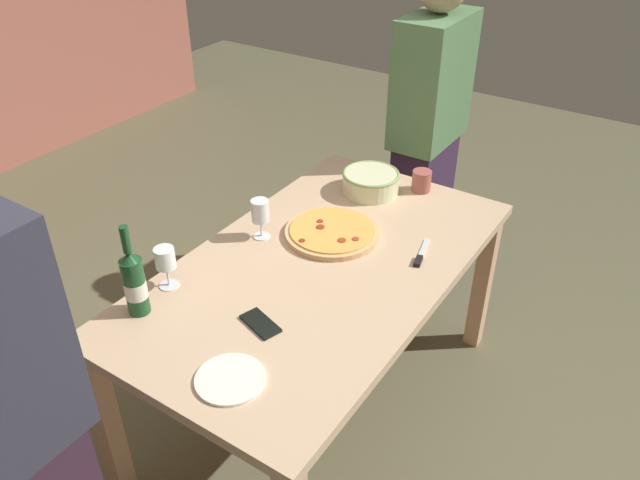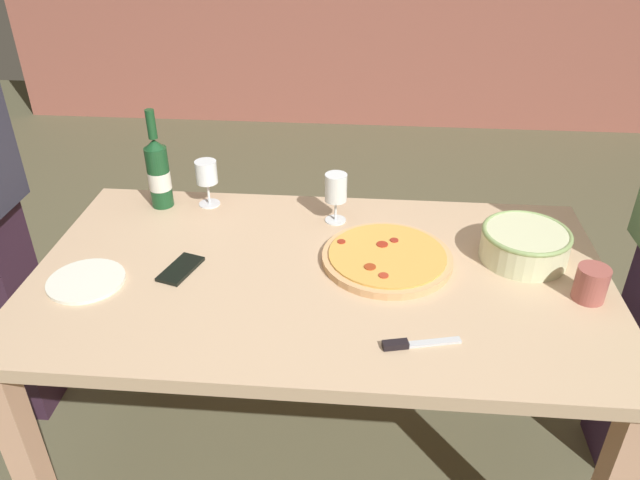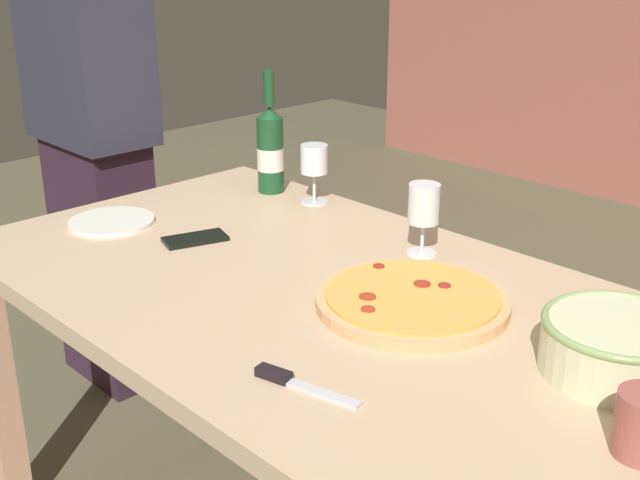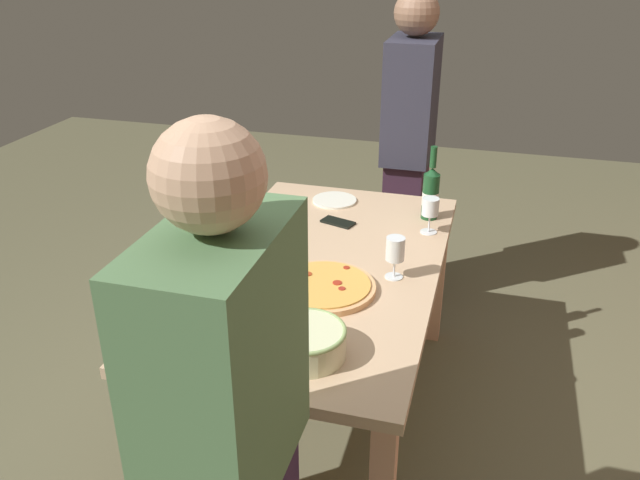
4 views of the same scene
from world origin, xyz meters
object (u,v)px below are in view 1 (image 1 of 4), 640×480
wine_glass_near_pizza (260,213)px  side_plate (230,379)px  pizza_knife (420,256)px  person_guest_left (427,136)px  wine_glass_by_bottle (165,260)px  cell_phone (260,324)px  wine_bottle (134,282)px  cup_amber (422,181)px  serving_bowl (371,181)px  dining_table (320,284)px  pizza (332,232)px

wine_glass_near_pizza → side_plate: 0.77m
pizza_knife → person_guest_left: (0.87, 0.39, 0.06)m
wine_glass_by_bottle → person_guest_left: bearing=-9.9°
cell_phone → person_guest_left: bearing=-157.7°
wine_bottle → cup_amber: bearing=-18.1°
serving_bowl → cup_amber: same height
dining_table → pizza_knife: size_ratio=8.42×
cup_amber → person_guest_left: size_ratio=0.06×
wine_glass_by_bottle → wine_glass_near_pizza: bearing=-10.0°
dining_table → wine_bottle: 0.69m
dining_table → cell_phone: bearing=-176.0°
cell_phone → side_plate: bearing=35.3°
wine_bottle → cup_amber: 1.33m
wine_glass_near_pizza → side_plate: wine_glass_near_pizza is taller
cell_phone → serving_bowl: bearing=-154.2°
dining_table → person_guest_left: (1.11, 0.10, 0.16)m
dining_table → pizza_knife: (0.24, -0.29, 0.10)m
pizza → wine_bottle: size_ratio=1.13×
cell_phone → dining_table: bearing=-158.6°
side_plate → person_guest_left: size_ratio=0.13×
wine_glass_by_bottle → serving_bowl: bearing=-14.4°
pizza → pizza_knife: size_ratio=1.96×
dining_table → cell_phone: size_ratio=11.11×
side_plate → cell_phone: 0.25m
pizza → wine_bottle: 0.80m
wine_bottle → side_plate: bearing=-99.4°
serving_bowl → cell_phone: bearing=-171.6°
pizza → wine_glass_near_pizza: (-0.16, 0.22, 0.09)m
cell_phone → wine_glass_by_bottle: bearing=-70.7°
wine_bottle → side_plate: 0.47m
cell_phone → pizza_knife: bearing=174.7°
serving_bowl → wine_glass_by_bottle: bearing=165.6°
wine_glass_by_bottle → cup_amber: bearing=-21.2°
serving_bowl → person_guest_left: person_guest_left is taller
wine_bottle → person_guest_left: person_guest_left is taller
serving_bowl → wine_bottle: bearing=168.3°
dining_table → serving_bowl: bearing=11.3°
serving_bowl → cell_phone: (-0.96, -0.14, -0.05)m
dining_table → wine_bottle: (-0.55, 0.35, 0.21)m
side_plate → person_guest_left: person_guest_left is taller
side_plate → wine_bottle: bearing=80.6°
wine_glass_near_pizza → pizza: bearing=-54.4°
serving_bowl → dining_table: bearing=-168.7°
serving_bowl → wine_glass_by_bottle: size_ratio=1.61×
wine_glass_near_pizza → pizza_knife: wine_glass_near_pizza is taller
serving_bowl → cell_phone: serving_bowl is taller
cell_phone → pizza_knife: 0.68m
pizza → cell_phone: (-0.57, -0.09, -0.01)m
serving_bowl → pizza_knife: (-0.34, -0.40, -0.05)m
wine_glass_by_bottle → cup_amber: 1.19m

